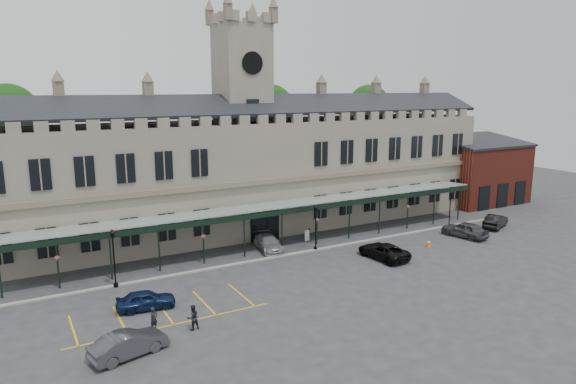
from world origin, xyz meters
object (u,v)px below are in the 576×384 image
station_building (244,172)px  car_van (383,251)px  car_left_b (129,344)px  person_a (154,319)px  traffic_cone (429,243)px  car_right_a (465,229)px  car_taxi (268,243)px  person_b (193,317)px  car_right_b (496,221)px  lamp_post_left (114,253)px  lamp_post_right (450,205)px  sign_board (307,236)px  clock_tower (243,111)px  lamp_post_mid (316,223)px  car_left_a (146,300)px

station_building → car_van: (7.00, -15.48, -5.74)m
car_left_b → person_a: person_a is taller
traffic_cone → person_a: bearing=-171.1°
car_van → car_right_a: size_ratio=1.07×
car_taxi → person_b: (-11.96, -12.61, 0.14)m
traffic_cone → car_van: 6.26m
car_taxi → car_right_b: (26.14, -5.27, 0.05)m
lamp_post_left → lamp_post_right: lamp_post_left is taller
car_taxi → car_right_a: bearing=-7.8°
station_building → sign_board: (3.75, -7.24, -5.93)m
lamp_post_left → lamp_post_right: bearing=-0.3°
sign_board → car_van: 8.86m
station_building → clock_tower: clock_tower is taller
lamp_post_mid → car_right_b: bearing=-7.5°
car_left_a → person_a: bearing=-177.9°
sign_board → car_left_b: 25.88m
lamp_post_left → car_right_b: (41.07, -2.71, -2.08)m
sign_board → car_left_b: size_ratio=0.24×
car_taxi → car_van: (8.14, -7.46, 0.02)m
lamp_post_mid → person_a: bearing=-153.4°
clock_tower → traffic_cone: size_ratio=32.20×
station_building → car_left_a: (-15.00, -15.94, -5.76)m
station_building → car_right_a: size_ratio=12.25×
car_van → person_a: 22.69m
station_building → lamp_post_right: (20.40, -10.76, -3.89)m
clock_tower → car_left_a: (-15.00, -16.03, -12.41)m
lamp_post_left → car_left_a: 5.88m
car_right_a → person_b: 32.73m
person_a → sign_board: bearing=7.0°
car_right_a → person_a: 34.73m
clock_tower → lamp_post_right: bearing=-28.0°
car_left_a → car_van: (22.00, 0.46, 0.03)m
station_building → person_b: station_building is taller
car_van → person_a: person_a is taller
clock_tower → car_left_b: (-17.50, -22.09, -12.35)m
car_right_b → person_a: bearing=74.8°
traffic_cone → lamp_post_right: bearing=30.3°
lamp_post_left → car_right_a: lamp_post_left is taller
clock_tower → car_taxi: 14.86m
lamp_post_left → car_left_a: bearing=-78.7°
sign_board → person_b: 21.52m
car_left_a → car_left_b: (-2.50, -6.06, 0.06)m
station_building → car_left_b: bearing=-128.5°
lamp_post_right → car_van: bearing=-160.6°
car_left_b → car_right_b: (42.50, 8.72, 0.00)m
station_building → person_a: (-15.34, -19.44, -5.69)m
lamp_post_left → car_left_b: 11.71m
station_building → car_left_b: (-17.50, -22.01, -5.71)m
clock_tower → person_b: size_ratio=14.54×
car_right_b → person_b: 38.80m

